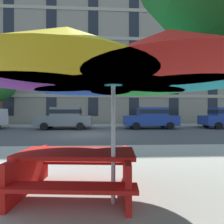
% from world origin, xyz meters
% --- Properties ---
extents(ground_plane, '(120.00, 120.00, 0.00)m').
position_xyz_m(ground_plane, '(0.00, 0.00, 0.00)').
color(ground_plane, '#424244').
extents(sidewalk_near_patio, '(56.00, 9.00, 0.12)m').
position_xyz_m(sidewalk_near_patio, '(0.00, -9.00, 0.06)').
color(sidewalk_near_patio, '#9E998E').
rests_on(sidewalk_near_patio, ground).
extents(sidewalk_far, '(56.00, 3.60, 0.12)m').
position_xyz_m(sidewalk_far, '(0.00, 6.80, 0.06)').
color(sidewalk_far, gray).
rests_on(sidewalk_far, ground).
extents(apartment_building, '(40.91, 12.08, 16.00)m').
position_xyz_m(apartment_building, '(0.00, 14.99, 8.00)').
color(apartment_building, gray).
rests_on(apartment_building, ground).
extents(sedan_gray, '(4.40, 1.98, 1.78)m').
position_xyz_m(sedan_gray, '(-2.03, 3.70, 0.95)').
color(sedan_gray, slate).
rests_on(sedan_gray, ground).
extents(sedan_blue, '(4.40, 1.98, 1.78)m').
position_xyz_m(sedan_blue, '(5.05, 3.70, 0.95)').
color(sedan_blue, navy).
rests_on(sedan_blue, ground).
extents(street_tree_left, '(2.73, 2.59, 5.03)m').
position_xyz_m(street_tree_left, '(-8.78, 6.73, 3.73)').
color(street_tree_left, '#4C3823').
rests_on(street_tree_left, ground).
extents(patio_umbrella, '(3.63, 3.37, 2.27)m').
position_xyz_m(patio_umbrella, '(1.10, -9.00, 1.98)').
color(patio_umbrella, silver).
rests_on(patio_umbrella, ground).
extents(picnic_table, '(1.93, 1.68, 0.77)m').
position_xyz_m(picnic_table, '(0.55, -8.61, 0.49)').
color(picnic_table, red).
rests_on(picnic_table, ground).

